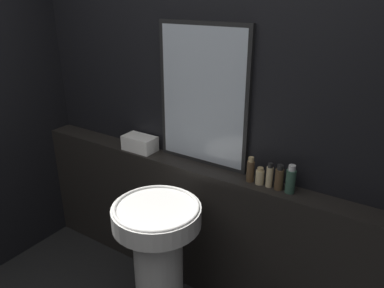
# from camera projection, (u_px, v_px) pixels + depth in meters

# --- Properties ---
(wall_back) EXTENTS (8.00, 0.06, 2.50)m
(wall_back) POSITION_uv_depth(u_px,v_px,m) (197.00, 114.00, 2.46)
(wall_back) COLOR black
(wall_back) RESTS_ON ground_plane
(vanity_counter) EXTENTS (2.58, 0.18, 0.94)m
(vanity_counter) POSITION_uv_depth(u_px,v_px,m) (188.00, 223.00, 2.66)
(vanity_counter) COLOR black
(vanity_counter) RESTS_ON ground_plane
(pedestal_sink) EXTENTS (0.51, 0.51, 0.88)m
(pedestal_sink) POSITION_uv_depth(u_px,v_px,m) (158.00, 255.00, 2.24)
(pedestal_sink) COLOR silver
(pedestal_sink) RESTS_ON ground_plane
(mirror) EXTENTS (0.64, 0.03, 0.90)m
(mirror) POSITION_uv_depth(u_px,v_px,m) (203.00, 97.00, 2.33)
(mirror) COLOR black
(mirror) RESTS_ON vanity_counter
(towel_stack) EXTENTS (0.24, 0.14, 0.11)m
(towel_stack) POSITION_uv_depth(u_px,v_px,m) (140.00, 143.00, 2.67)
(towel_stack) COLOR white
(towel_stack) RESTS_ON vanity_counter
(shampoo_bottle) EXTENTS (0.05, 0.05, 0.16)m
(shampoo_bottle) POSITION_uv_depth(u_px,v_px,m) (250.00, 170.00, 2.23)
(shampoo_bottle) COLOR #4C3823
(shampoo_bottle) RESTS_ON vanity_counter
(conditioner_bottle) EXTENTS (0.05, 0.05, 0.11)m
(conditioner_bottle) POSITION_uv_depth(u_px,v_px,m) (260.00, 176.00, 2.20)
(conditioner_bottle) COLOR #C6B284
(conditioner_bottle) RESTS_ON vanity_counter
(lotion_bottle) EXTENTS (0.04, 0.04, 0.15)m
(lotion_bottle) POSITION_uv_depth(u_px,v_px,m) (270.00, 176.00, 2.17)
(lotion_bottle) COLOR #C6B284
(lotion_bottle) RESTS_ON vanity_counter
(body_wash_bottle) EXTENTS (0.05, 0.05, 0.15)m
(body_wash_bottle) POSITION_uv_depth(u_px,v_px,m) (279.00, 178.00, 2.14)
(body_wash_bottle) COLOR #4C3823
(body_wash_bottle) RESTS_ON vanity_counter
(hand_soap_bottle) EXTENTS (0.06, 0.06, 0.17)m
(hand_soap_bottle) POSITION_uv_depth(u_px,v_px,m) (291.00, 180.00, 2.10)
(hand_soap_bottle) COLOR #2D4C3D
(hand_soap_bottle) RESTS_ON vanity_counter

